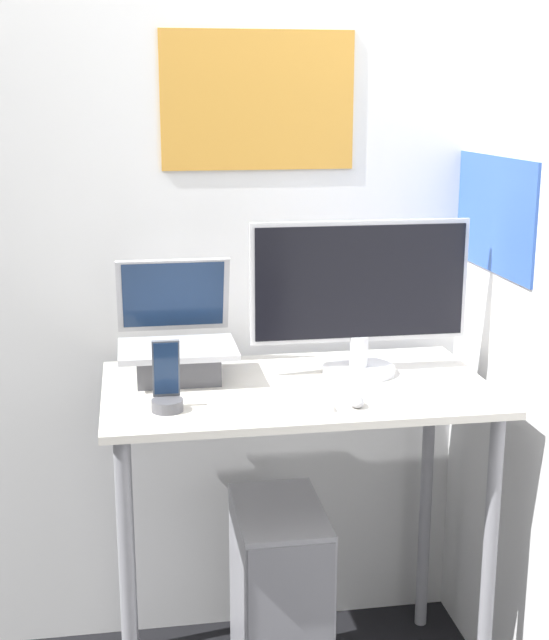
{
  "coord_description": "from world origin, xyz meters",
  "views": [
    {
      "loc": [
        -0.42,
        -1.91,
        1.65
      ],
      "look_at": [
        -0.06,
        0.3,
        1.1
      ],
      "focal_mm": 50.0,
      "sensor_mm": 36.0,
      "label": 1
    }
  ],
  "objects": [
    {
      "name": "laptop",
      "position": [
        -0.31,
        0.42,
        1.0
      ],
      "size": [
        0.31,
        0.31,
        0.31
      ],
      "color": "#4C4C51",
      "rests_on": "desk"
    },
    {
      "name": "cell_phone",
      "position": [
        -0.35,
        0.16,
        0.96
      ],
      "size": [
        0.08,
        0.08,
        0.18
      ],
      "color": "#4C4C51",
      "rests_on": "desk"
    },
    {
      "name": "keyboard",
      "position": [
        -0.1,
        0.12,
        0.92
      ],
      "size": [
        0.3,
        0.09,
        0.02
      ],
      "color": "white",
      "rests_on": "desk"
    },
    {
      "name": "computer_tower",
      "position": [
        -0.05,
        0.28,
        0.29
      ],
      "size": [
        0.24,
        0.38,
        0.57
      ],
      "color": "gray",
      "rests_on": "ground_plane"
    },
    {
      "name": "wall_back",
      "position": [
        -0.0,
        0.68,
        1.3
      ],
      "size": [
        6.0,
        0.06,
        2.6
      ],
      "color": "silver",
      "rests_on": "ground_plane"
    },
    {
      "name": "monitor",
      "position": [
        0.19,
        0.38,
        1.13
      ],
      "size": [
        0.6,
        0.2,
        0.42
      ],
      "color": "silver",
      "rests_on": "desk"
    },
    {
      "name": "mouse",
      "position": [
        0.11,
        0.11,
        0.93
      ],
      "size": [
        0.04,
        0.06,
        0.03
      ],
      "color": "#99999E",
      "rests_on": "desk"
    },
    {
      "name": "desk",
      "position": [
        0.0,
        0.3,
        0.77
      ],
      "size": [
        1.02,
        0.59,
        0.92
      ],
      "color": "beige",
      "rests_on": "ground_plane"
    }
  ]
}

